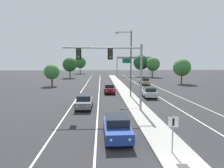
{
  "coord_description": "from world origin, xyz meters",
  "views": [
    {
      "loc": [
        -4.31,
        -8.53,
        5.43
      ],
      "look_at": [
        -3.2,
        12.03,
        3.2
      ],
      "focal_mm": 32.46,
      "sensor_mm": 36.0,
      "label": 1
    }
  ],
  "objects_px": {
    "car_oncoming_darkred": "(109,89)",
    "street_lamp_median": "(130,60)",
    "overhead_signal_mast": "(116,63)",
    "tree_far_right_a": "(182,67)",
    "car_receding_tan": "(145,81)",
    "car_oncoming_grey": "(84,101)",
    "car_receding_silver": "(149,92)",
    "tree_far_left_c": "(70,65)",
    "tree_far_right_b": "(141,62)",
    "car_oncoming_blue": "(117,127)",
    "median_sign_post": "(173,129)",
    "tree_far_left_a": "(80,62)",
    "highway_sign_gantry": "(134,60)",
    "tree_far_left_b": "(52,72)",
    "tree_far_right_c": "(153,64)"
  },
  "relations": [
    {
      "from": "street_lamp_median",
      "to": "car_receding_tan",
      "type": "relative_size",
      "value": 2.23
    },
    {
      "from": "car_receding_tan",
      "to": "tree_far_left_c",
      "type": "xyz_separation_m",
      "value": [
        -21.21,
        22.37,
        3.76
      ]
    },
    {
      "from": "car_receding_silver",
      "to": "tree_far_left_c",
      "type": "height_order",
      "value": "tree_far_left_c"
    },
    {
      "from": "overhead_signal_mast",
      "to": "tree_far_right_c",
      "type": "xyz_separation_m",
      "value": [
        17.05,
        50.45,
        -0.64
      ]
    },
    {
      "from": "car_receding_silver",
      "to": "car_receding_tan",
      "type": "height_order",
      "value": "same"
    },
    {
      "from": "car_oncoming_blue",
      "to": "street_lamp_median",
      "type": "bearing_deg",
      "value": 79.12
    },
    {
      "from": "car_oncoming_blue",
      "to": "tree_far_left_a",
      "type": "distance_m",
      "value": 84.24
    },
    {
      "from": "tree_far_left_b",
      "to": "tree_far_left_c",
      "type": "distance_m",
      "value": 24.01
    },
    {
      "from": "overhead_signal_mast",
      "to": "street_lamp_median",
      "type": "bearing_deg",
      "value": 73.32
    },
    {
      "from": "car_oncoming_blue",
      "to": "highway_sign_gantry",
      "type": "distance_m",
      "value": 63.39
    },
    {
      "from": "car_receding_tan",
      "to": "tree_far_right_b",
      "type": "height_order",
      "value": "tree_far_right_b"
    },
    {
      "from": "highway_sign_gantry",
      "to": "tree_far_right_c",
      "type": "bearing_deg",
      "value": -31.86
    },
    {
      "from": "street_lamp_median",
      "to": "car_oncoming_grey",
      "type": "bearing_deg",
      "value": -130.81
    },
    {
      "from": "median_sign_post",
      "to": "tree_far_right_b",
      "type": "height_order",
      "value": "tree_far_right_b"
    },
    {
      "from": "median_sign_post",
      "to": "car_oncoming_darkred",
      "type": "relative_size",
      "value": 0.49
    },
    {
      "from": "car_oncoming_darkred",
      "to": "car_receding_tan",
      "type": "distance_m",
      "value": 15.79
    },
    {
      "from": "median_sign_post",
      "to": "car_receding_tan",
      "type": "distance_m",
      "value": 37.51
    },
    {
      "from": "car_oncoming_darkred",
      "to": "tree_far_left_c",
      "type": "xyz_separation_m",
      "value": [
        -12.15,
        35.3,
        3.76
      ]
    },
    {
      "from": "car_oncoming_darkred",
      "to": "highway_sign_gantry",
      "type": "distance_m",
      "value": 42.8
    },
    {
      "from": "car_oncoming_darkred",
      "to": "tree_far_right_b",
      "type": "bearing_deg",
      "value": 71.38
    },
    {
      "from": "car_oncoming_blue",
      "to": "car_oncoming_grey",
      "type": "xyz_separation_m",
      "value": [
        -3.11,
        9.58,
        0.0
      ]
    },
    {
      "from": "car_oncoming_grey",
      "to": "tree_far_right_c",
      "type": "distance_m",
      "value": 53.06
    },
    {
      "from": "tree_far_left_c",
      "to": "tree_far_left_b",
      "type": "bearing_deg",
      "value": -91.08
    },
    {
      "from": "car_oncoming_darkred",
      "to": "tree_far_right_a",
      "type": "bearing_deg",
      "value": 37.63
    },
    {
      "from": "car_oncoming_darkred",
      "to": "car_oncoming_grey",
      "type": "bearing_deg",
      "value": -106.55
    },
    {
      "from": "overhead_signal_mast",
      "to": "tree_far_left_a",
      "type": "xyz_separation_m",
      "value": [
        -11.62,
        75.55,
        -0.11
      ]
    },
    {
      "from": "tree_far_left_c",
      "to": "highway_sign_gantry",
      "type": "bearing_deg",
      "value": 13.78
    },
    {
      "from": "street_lamp_median",
      "to": "tree_far_right_b",
      "type": "bearing_deg",
      "value": 76.6
    },
    {
      "from": "tree_far_right_b",
      "to": "tree_far_left_b",
      "type": "height_order",
      "value": "tree_far_right_b"
    },
    {
      "from": "median_sign_post",
      "to": "tree_far_left_a",
      "type": "xyz_separation_m",
      "value": [
        -14.12,
        86.3,
        3.67
      ]
    },
    {
      "from": "car_receding_tan",
      "to": "tree_far_right_a",
      "type": "height_order",
      "value": "tree_far_right_a"
    },
    {
      "from": "tree_far_right_c",
      "to": "tree_far_right_a",
      "type": "height_order",
      "value": "tree_far_right_c"
    },
    {
      "from": "car_oncoming_darkred",
      "to": "highway_sign_gantry",
      "type": "height_order",
      "value": "highway_sign_gantry"
    },
    {
      "from": "overhead_signal_mast",
      "to": "car_receding_silver",
      "type": "xyz_separation_m",
      "value": [
        5.71,
        8.64,
        -4.54
      ]
    },
    {
      "from": "car_oncoming_grey",
      "to": "car_receding_silver",
      "type": "relative_size",
      "value": 1.0
    },
    {
      "from": "car_oncoming_blue",
      "to": "car_oncoming_darkred",
      "type": "relative_size",
      "value": 1.0
    },
    {
      "from": "tree_far_left_c",
      "to": "tree_far_right_a",
      "type": "xyz_separation_m",
      "value": [
        30.93,
        -20.82,
        -0.47
      ]
    },
    {
      "from": "car_oncoming_blue",
      "to": "median_sign_post",
      "type": "bearing_deg",
      "value": -43.84
    },
    {
      "from": "highway_sign_gantry",
      "to": "tree_far_right_a",
      "type": "height_order",
      "value": "highway_sign_gantry"
    },
    {
      "from": "median_sign_post",
      "to": "highway_sign_gantry",
      "type": "xyz_separation_m",
      "value": [
        8.37,
        65.03,
        4.58
      ]
    },
    {
      "from": "car_receding_tan",
      "to": "highway_sign_gantry",
      "type": "height_order",
      "value": "highway_sign_gantry"
    },
    {
      "from": "overhead_signal_mast",
      "to": "car_receding_tan",
      "type": "xyz_separation_m",
      "value": [
        8.85,
        26.22,
        -4.54
      ]
    },
    {
      "from": "car_receding_silver",
      "to": "tree_far_right_b",
      "type": "bearing_deg",
      "value": 80.42
    },
    {
      "from": "tree_far_right_a",
      "to": "tree_far_right_c",
      "type": "bearing_deg",
      "value": 93.84
    },
    {
      "from": "median_sign_post",
      "to": "car_receding_tan",
      "type": "relative_size",
      "value": 0.49
    },
    {
      "from": "overhead_signal_mast",
      "to": "tree_far_right_a",
      "type": "relative_size",
      "value": 1.36
    },
    {
      "from": "tree_far_right_c",
      "to": "street_lamp_median",
      "type": "bearing_deg",
      "value": -109.1
    },
    {
      "from": "car_oncoming_darkred",
      "to": "street_lamp_median",
      "type": "bearing_deg",
      "value": -54.88
    },
    {
      "from": "car_receding_tan",
      "to": "tree_far_right_a",
      "type": "bearing_deg",
      "value": 9.05
    },
    {
      "from": "car_oncoming_grey",
      "to": "highway_sign_gantry",
      "type": "height_order",
      "value": "highway_sign_gantry"
    }
  ]
}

